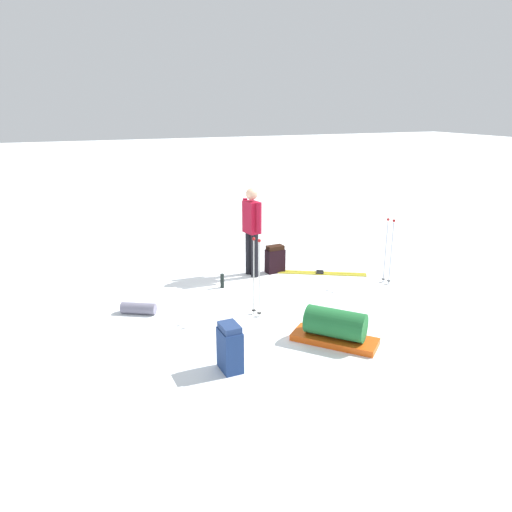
# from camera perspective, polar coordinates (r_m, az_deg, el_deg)

# --- Properties ---
(ground_plane) EXTENTS (80.00, 80.00, 0.00)m
(ground_plane) POSITION_cam_1_polar(r_m,az_deg,el_deg) (8.53, 0.00, -4.49)
(ground_plane) COLOR white
(skier_standing) EXTENTS (0.56, 0.28, 1.70)m
(skier_standing) POSITION_cam_1_polar(r_m,az_deg,el_deg) (9.18, -0.50, 3.38)
(skier_standing) COLOR black
(skier_standing) RESTS_ON ground_plane
(ski_pair_near) EXTENTS (1.02, 1.65, 0.05)m
(ski_pair_near) POSITION_cam_1_polar(r_m,az_deg,el_deg) (9.62, 7.51, -1.99)
(ski_pair_near) COLOR gold
(ski_pair_near) RESTS_ON ground_plane
(backpack_large_dark) EXTENTS (0.23, 0.37, 0.54)m
(backpack_large_dark) POSITION_cam_1_polar(r_m,az_deg,el_deg) (9.55, 2.25, -0.38)
(backpack_large_dark) COLOR black
(backpack_large_dark) RESTS_ON ground_plane
(backpack_bright) EXTENTS (0.35, 0.25, 0.62)m
(backpack_bright) POSITION_cam_1_polar(r_m,az_deg,el_deg) (6.12, -3.08, -10.69)
(backpack_bright) COLOR navy
(backpack_bright) RESTS_ON ground_plane
(ski_poles_planted_near) EXTENTS (0.20, 0.11, 1.26)m
(ski_poles_planted_near) POSITION_cam_1_polar(r_m,az_deg,el_deg) (7.45, 0.06, -2.03)
(ski_poles_planted_near) COLOR beige
(ski_poles_planted_near) RESTS_ON ground_plane
(ski_poles_planted_far) EXTENTS (0.19, 0.11, 1.22)m
(ski_poles_planted_far) POSITION_cam_1_polar(r_m,az_deg,el_deg) (9.15, 15.30, 0.94)
(ski_poles_planted_far) COLOR #ADB3C1
(ski_poles_planted_far) RESTS_ON ground_plane
(gear_sled) EXTENTS (1.17, 1.12, 0.49)m
(gear_sled) POSITION_cam_1_polar(r_m,az_deg,el_deg) (6.88, 9.28, -8.29)
(gear_sled) COLOR #E25212
(gear_sled) RESTS_ON ground_plane
(sleeping_mat_rolled) EXTENTS (0.43, 0.57, 0.18)m
(sleeping_mat_rolled) POSITION_cam_1_polar(r_m,az_deg,el_deg) (7.96, -13.62, -5.98)
(sleeping_mat_rolled) COLOR slate
(sleeping_mat_rolled) RESTS_ON ground_plane
(thermos_bottle) EXTENTS (0.07, 0.07, 0.26)m
(thermos_bottle) POSITION_cam_1_polar(r_m,az_deg,el_deg) (8.80, -3.98, -2.92)
(thermos_bottle) COLOR black
(thermos_bottle) RESTS_ON ground_plane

